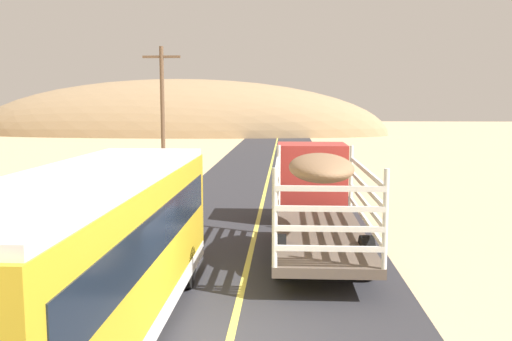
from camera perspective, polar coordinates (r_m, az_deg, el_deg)
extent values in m
cube|color=#B2332D|center=(20.41, 5.79, -0.29)|extent=(2.50, 2.20, 2.20)
cube|color=#192333|center=(20.36, 5.81, 0.96)|extent=(2.53, 1.54, 0.70)
cube|color=brown|center=(15.31, 6.67, -6.99)|extent=(2.50, 6.40, 0.24)
cylinder|color=silver|center=(18.13, 2.37, -0.81)|extent=(0.12, 0.12, 2.20)
cylinder|color=silver|center=(18.26, 9.86, -0.86)|extent=(0.12, 0.12, 2.20)
cylinder|color=silver|center=(11.95, 1.96, -4.97)|extent=(0.12, 0.12, 2.20)
cylinder|color=silver|center=(12.14, 13.31, -4.97)|extent=(0.12, 0.12, 2.20)
cube|color=silver|center=(15.15, 2.12, -4.92)|extent=(0.08, 6.30, 0.12)
cube|color=silver|center=(15.31, 11.24, -4.94)|extent=(0.08, 6.30, 0.12)
cube|color=silver|center=(12.12, 7.63, -8.06)|extent=(2.40, 0.08, 0.12)
cube|color=silver|center=(15.07, 2.12, -3.29)|extent=(0.08, 6.30, 0.12)
cube|color=silver|center=(15.22, 11.29, -3.32)|extent=(0.08, 6.30, 0.12)
cube|color=silver|center=(12.01, 7.67, -6.04)|extent=(2.40, 0.08, 0.12)
cube|color=silver|center=(15.00, 2.13, -1.63)|extent=(0.08, 6.30, 0.12)
cube|color=silver|center=(15.15, 11.33, -1.68)|extent=(0.08, 6.30, 0.12)
cube|color=silver|center=(11.92, 7.70, -3.98)|extent=(2.40, 0.08, 0.12)
cube|color=silver|center=(14.94, 2.14, 0.04)|extent=(0.08, 6.30, 0.12)
cube|color=silver|center=(15.09, 11.37, -0.03)|extent=(0.08, 6.30, 0.12)
cube|color=silver|center=(11.84, 7.74, -1.89)|extent=(2.40, 0.08, 0.12)
ellipsoid|color=#8C6B4C|center=(14.95, 6.78, 0.35)|extent=(1.75, 3.84, 0.70)
cylinder|color=black|center=(20.59, 2.71, -3.73)|extent=(0.32, 1.10, 1.10)
cylinder|color=black|center=(20.69, 8.77, -3.75)|extent=(0.32, 1.10, 1.10)
cylinder|color=black|center=(14.08, 2.50, -8.84)|extent=(0.32, 1.10, 1.10)
cylinder|color=black|center=(14.23, 11.42, -8.81)|extent=(0.32, 1.10, 1.10)
cube|color=gold|center=(10.32, -16.74, -8.47)|extent=(2.50, 10.00, 2.70)
cube|color=white|center=(10.04, -17.03, -0.58)|extent=(2.45, 9.80, 0.16)
cube|color=#192333|center=(10.21, -16.83, -5.91)|extent=(2.54, 9.20, 0.80)
cube|color=silver|center=(10.68, -16.51, -14.42)|extent=(2.53, 9.80, 0.36)
cylinder|color=black|center=(13.95, -16.30, -9.50)|extent=(0.30, 1.00, 1.00)
cylinder|color=black|center=(13.40, -7.25, -9.96)|extent=(0.30, 1.00, 1.00)
cylinder|color=brown|center=(32.67, -9.70, 5.94)|extent=(0.24, 0.24, 7.65)
cube|color=brown|center=(32.77, -9.82, 11.58)|extent=(2.20, 0.14, 0.14)
ellipsoid|color=#997C5A|center=(75.99, -8.18, 3.70)|extent=(57.19, 16.38, 15.15)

